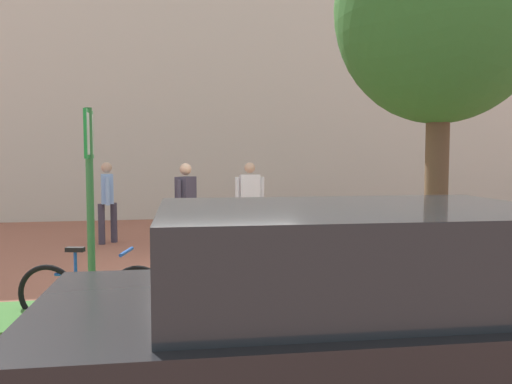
% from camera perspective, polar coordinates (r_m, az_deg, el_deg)
% --- Properties ---
extents(ground_plane, '(60.00, 60.00, 0.00)m').
position_cam_1_polar(ground_plane, '(8.09, -2.71, -9.20)').
color(ground_plane, '#9E5B47').
extents(building_facade, '(28.00, 1.20, 10.00)m').
position_cam_1_polar(building_facade, '(16.05, -6.60, 15.34)').
color(building_facade, beige).
rests_on(building_facade, ground).
extents(planter_strip, '(7.00, 1.10, 0.16)m').
position_cam_1_polar(planter_strip, '(6.04, -1.54, -13.04)').
color(planter_strip, '#336028').
rests_on(planter_strip, ground).
extents(tree_sidewalk, '(2.53, 2.53, 5.02)m').
position_cam_1_polar(tree_sidewalk, '(6.83, 19.93, 18.69)').
color(tree_sidewalk, brown).
rests_on(tree_sidewalk, ground).
extents(parking_sign_post, '(0.08, 0.36, 2.37)m').
position_cam_1_polar(parking_sign_post, '(5.77, -18.06, 0.83)').
color(parking_sign_post, '#2D7238').
rests_on(parking_sign_post, ground).
extents(bike_at_sign, '(1.65, 0.51, 0.86)m').
position_cam_1_polar(bike_at_sign, '(6.00, -17.77, -10.67)').
color(bike_at_sign, black).
rests_on(bike_at_sign, ground).
extents(bike_rack_cluster, '(2.64, 1.73, 0.83)m').
position_cam_1_polar(bike_rack_cluster, '(12.90, 14.70, -2.78)').
color(bike_rack_cluster, '#99999E').
rests_on(bike_rack_cluster, ground).
extents(bollard_steel, '(0.16, 0.16, 0.90)m').
position_cam_1_polar(bollard_steel, '(11.28, 10.76, -3.16)').
color(bollard_steel, '#ADADB2').
rests_on(bollard_steel, ground).
extents(person_casual_tan, '(0.61, 0.47, 1.72)m').
position_cam_1_polar(person_casual_tan, '(10.45, -0.71, -0.72)').
color(person_casual_tan, '#2D2D38').
rests_on(person_casual_tan, ground).
extents(person_shirt_white, '(0.37, 0.60, 1.72)m').
position_cam_1_polar(person_shirt_white, '(11.22, -16.27, -0.55)').
color(person_shirt_white, '#383342').
rests_on(person_shirt_white, ground).
extents(person_suited_dark, '(0.45, 0.53, 1.72)m').
position_cam_1_polar(person_suited_dark, '(9.54, -7.84, -1.22)').
color(person_suited_dark, black).
rests_on(person_suited_dark, ground).
extents(car_black_suv, '(4.36, 2.14, 1.54)m').
position_cam_1_polar(car_black_suv, '(3.47, 13.03, -14.51)').
color(car_black_suv, black).
rests_on(car_black_suv, ground).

